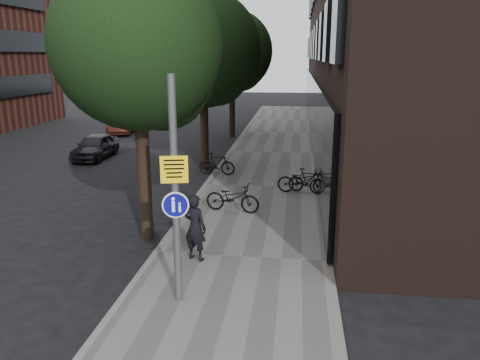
% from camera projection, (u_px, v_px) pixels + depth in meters
% --- Properties ---
extents(ground, '(120.00, 120.00, 0.00)m').
position_uv_depth(ground, '(207.00, 335.00, 8.69)').
color(ground, black).
rests_on(ground, ground).
extents(sidewalk, '(4.50, 60.00, 0.12)m').
position_uv_depth(sidewalk, '(262.00, 187.00, 18.23)').
color(sidewalk, slate).
rests_on(sidewalk, ground).
extents(curb_edge, '(0.15, 60.00, 0.13)m').
position_uv_depth(curb_edge, '(205.00, 185.00, 18.50)').
color(curb_edge, slate).
rests_on(curb_edge, ground).
extents(street_tree_near, '(4.40, 4.40, 7.50)m').
position_uv_depth(street_tree_near, '(142.00, 53.00, 12.12)').
color(street_tree_near, black).
rests_on(street_tree_near, ground).
extents(street_tree_mid, '(5.00, 5.00, 7.80)m').
position_uv_depth(street_tree_mid, '(205.00, 54.00, 20.28)').
color(street_tree_mid, black).
rests_on(street_tree_mid, ground).
extents(street_tree_far, '(5.00, 5.00, 7.80)m').
position_uv_depth(street_tree_far, '(233.00, 54.00, 28.91)').
color(street_tree_far, black).
rests_on(street_tree_far, ground).
extents(signpost, '(0.53, 0.15, 4.59)m').
position_uv_depth(signpost, '(175.00, 193.00, 9.14)').
color(signpost, '#595B5E').
rests_on(signpost, sidewalk).
extents(pedestrian, '(0.72, 0.61, 1.68)m').
position_uv_depth(pedestrian, '(195.00, 227.00, 11.45)').
color(pedestrian, black).
rests_on(pedestrian, sidewalk).
extents(parked_bike_facade_near, '(1.86, 0.85, 0.94)m').
position_uv_depth(parked_bike_facade_near, '(302.00, 181.00, 17.15)').
color(parked_bike_facade_near, black).
rests_on(parked_bike_facade_near, sidewalk).
extents(parked_bike_facade_far, '(1.58, 0.83, 0.91)m').
position_uv_depth(parked_bike_facade_far, '(308.00, 181.00, 17.21)').
color(parked_bike_facade_far, black).
rests_on(parked_bike_facade_far, sidewalk).
extents(parked_bike_curb_near, '(1.89, 0.95, 0.95)m').
position_uv_depth(parked_bike_curb_near, '(232.00, 198.00, 15.11)').
color(parked_bike_curb_near, black).
rests_on(parked_bike_curb_near, sidewalk).
extents(parked_bike_curb_far, '(1.61, 0.62, 0.94)m').
position_uv_depth(parked_bike_curb_far, '(217.00, 164.00, 19.84)').
color(parked_bike_curb_far, black).
rests_on(parked_bike_curb_far, sidewalk).
extents(parked_car_near, '(1.47, 3.60, 1.22)m').
position_uv_depth(parked_car_near, '(95.00, 146.00, 23.59)').
color(parked_car_near, black).
rests_on(parked_car_near, ground).
extents(parked_car_mid, '(1.81, 4.00, 1.27)m').
position_uv_depth(parked_car_mid, '(124.00, 124.00, 31.28)').
color(parked_car_mid, '#4D1C16').
rests_on(parked_car_mid, ground).
extents(parked_car_far, '(1.98, 3.96, 1.10)m').
position_uv_depth(parked_car_far, '(163.00, 115.00, 36.48)').
color(parked_car_far, '#1A1F30').
rests_on(parked_car_far, ground).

